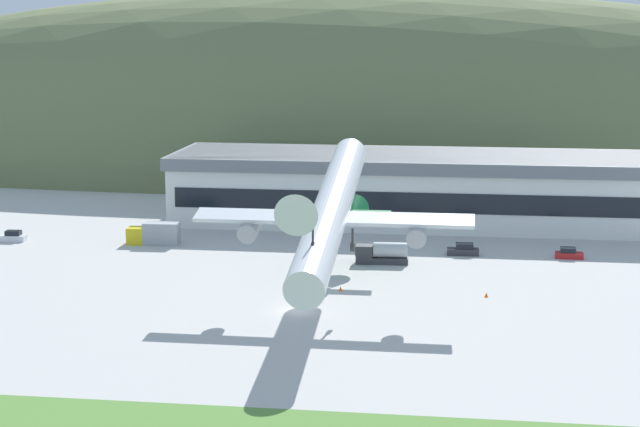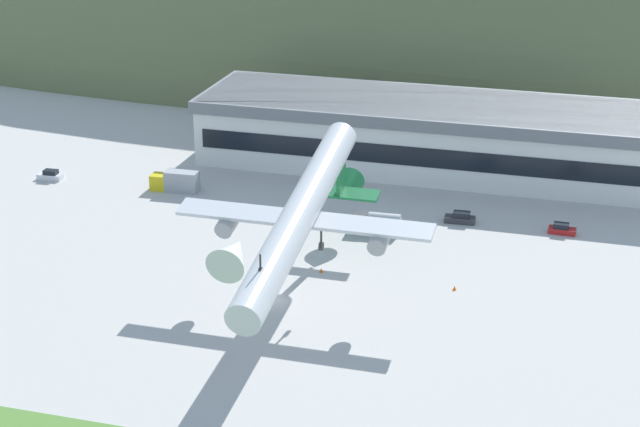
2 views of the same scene
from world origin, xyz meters
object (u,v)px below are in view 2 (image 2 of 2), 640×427
(service_car_0, at_px, (50,175))
(traffic_cone_1, at_px, (455,288))
(terminal_building, at_px, (434,130))
(service_car_1, at_px, (460,218))
(cargo_airplane, at_px, (301,216))
(service_car_2, at_px, (562,229))
(box_truck, at_px, (176,181))
(traffic_cone_0, at_px, (321,270))
(fuel_truck, at_px, (377,223))

(service_car_0, xyz_separation_m, traffic_cone_1, (71.27, -23.53, -0.39))
(terminal_building, height_order, service_car_1, terminal_building)
(cargo_airplane, distance_m, service_car_2, 44.95)
(box_truck, height_order, traffic_cone_0, box_truck)
(cargo_airplane, bearing_deg, traffic_cone_1, 25.71)
(fuel_truck, xyz_separation_m, box_truck, (-35.00, 8.08, 0.12))
(service_car_0, distance_m, box_truck, 22.23)
(service_car_2, relative_size, fuel_truck, 0.54)
(terminal_building, relative_size, service_car_1, 17.33)
(box_truck, bearing_deg, traffic_cone_1, -26.32)
(terminal_building, relative_size, traffic_cone_0, 137.78)
(service_car_2, xyz_separation_m, box_truck, (-60.97, 1.20, 0.91))
(cargo_airplane, height_order, service_car_1, cargo_airplane)
(service_car_1, height_order, traffic_cone_1, service_car_1)
(cargo_airplane, bearing_deg, service_car_0, 148.87)
(service_car_2, bearing_deg, box_truck, 178.87)
(traffic_cone_1, bearing_deg, fuel_truck, 131.00)
(fuel_truck, bearing_deg, traffic_cone_0, -104.20)
(service_car_2, height_order, traffic_cone_0, service_car_2)
(service_car_1, relative_size, box_truck, 0.58)
(terminal_building, relative_size, service_car_2, 20.14)
(cargo_airplane, distance_m, fuel_truck, 27.15)
(traffic_cone_1, bearing_deg, service_car_2, 62.74)
(service_car_2, xyz_separation_m, traffic_cone_1, (-11.89, -23.08, -0.36))
(service_car_0, xyz_separation_m, box_truck, (22.20, 0.75, 0.88))
(service_car_1, distance_m, box_truck, 46.14)
(service_car_1, bearing_deg, fuel_truck, -147.72)
(service_car_1, xyz_separation_m, fuel_truck, (-11.12, -7.02, 0.74))
(traffic_cone_0, height_order, traffic_cone_1, same)
(fuel_truck, distance_m, box_truck, 35.92)
(service_car_1, bearing_deg, box_truck, 178.68)
(service_car_1, xyz_separation_m, traffic_cone_1, (2.96, -23.22, -0.42))
(terminal_building, relative_size, box_truck, 10.08)
(cargo_airplane, xyz_separation_m, service_car_0, (-53.29, 32.18, -10.98))
(service_car_0, relative_size, traffic_cone_1, 7.19)
(service_car_0, distance_m, fuel_truck, 57.67)
(service_car_1, height_order, fuel_truck, fuel_truck)
(service_car_2, relative_size, traffic_cone_1, 6.84)
(box_truck, relative_size, traffic_cone_1, 13.67)
(service_car_2, bearing_deg, fuel_truck, -165.15)
(service_car_1, height_order, service_car_2, service_car_1)
(service_car_1, relative_size, fuel_truck, 0.63)
(service_car_1, distance_m, fuel_truck, 13.17)
(service_car_2, distance_m, traffic_cone_0, 37.47)
(terminal_building, relative_size, traffic_cone_1, 137.78)
(service_car_0, relative_size, fuel_truck, 0.57)
(service_car_0, bearing_deg, fuel_truck, -7.30)
(service_car_0, height_order, fuel_truck, fuel_truck)
(cargo_airplane, relative_size, service_car_2, 12.89)
(terminal_building, xyz_separation_m, service_car_0, (-59.82, -23.79, -5.79))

